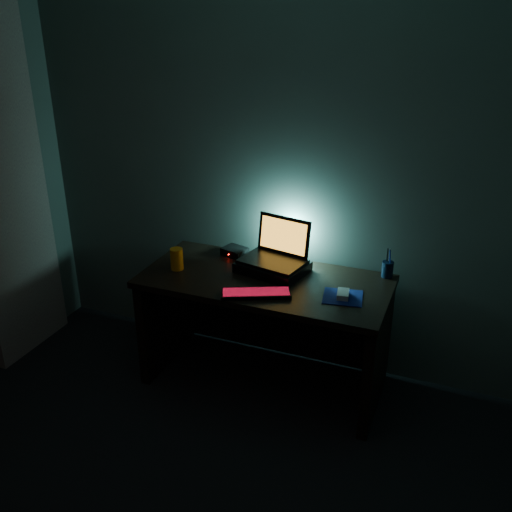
{
  "coord_description": "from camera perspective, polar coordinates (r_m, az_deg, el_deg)",
  "views": [
    {
      "loc": [
        1.08,
        -1.27,
        2.28
      ],
      "look_at": [
        -0.04,
        1.57,
        0.91
      ],
      "focal_mm": 40.0,
      "sensor_mm": 36.0,
      "label": 1
    }
  ],
  "objects": [
    {
      "name": "riser",
      "position": [
        3.53,
        1.68,
        -1.1
      ],
      "size": [
        0.45,
        0.37,
        0.06
      ],
      "primitive_type": "cube",
      "rotation": [
        0.0,
        0.0,
        -0.2
      ],
      "color": "black",
      "rests_on": "desk"
    },
    {
      "name": "keyboard",
      "position": [
        3.25,
        0.01,
        -3.75
      ],
      "size": [
        0.41,
        0.28,
        0.02
      ],
      "rotation": [
        0.0,
        0.0,
        0.42
      ],
      "color": "black",
      "rests_on": "desk"
    },
    {
      "name": "curtain",
      "position": [
        4.04,
        -23.59,
        5.81
      ],
      "size": [
        0.06,
        0.65,
        2.3
      ],
      "primitive_type": "cube",
      "color": "#AE9F8B",
      "rests_on": "ground"
    },
    {
      "name": "juice_glass",
      "position": [
        3.57,
        -7.92,
        -0.29
      ],
      "size": [
        0.09,
        0.09,
        0.14
      ],
      "primitive_type": "cylinder",
      "rotation": [
        0.0,
        0.0,
        0.17
      ],
      "color": "orange",
      "rests_on": "desk"
    },
    {
      "name": "mousepad",
      "position": [
        3.27,
        8.67,
        -4.08
      ],
      "size": [
        0.25,
        0.23,
        0.0
      ],
      "primitive_type": "cube",
      "rotation": [
        0.0,
        0.0,
        0.17
      ],
      "color": "#0C1756",
      "rests_on": "desk"
    },
    {
      "name": "desk",
      "position": [
        3.61,
        1.18,
        -5.59
      ],
      "size": [
        1.5,
        0.7,
        0.75
      ],
      "color": "black",
      "rests_on": "ground"
    },
    {
      "name": "room",
      "position": [
        1.96,
        -16.15,
        -8.61
      ],
      "size": [
        3.5,
        4.0,
        2.5
      ],
      "color": "black",
      "rests_on": "ground"
    },
    {
      "name": "mouse",
      "position": [
        3.26,
        8.69,
        -3.8
      ],
      "size": [
        0.08,
        0.12,
        0.03
      ],
      "primitive_type": "cube",
      "rotation": [
        0.0,
        0.0,
        0.17
      ],
      "color": "#99999F",
      "rests_on": "mousepad"
    },
    {
      "name": "pen_cup",
      "position": [
        3.54,
        13.01,
        -1.31
      ],
      "size": [
        0.09,
        0.09,
        0.1
      ],
      "primitive_type": "cylinder",
      "rotation": [
        0.0,
        0.0,
        0.33
      ],
      "color": "black",
      "rests_on": "desk"
    },
    {
      "name": "laptop",
      "position": [
        3.53,
        2.13,
        0.52
      ],
      "size": [
        0.42,
        0.35,
        0.26
      ],
      "rotation": [
        0.0,
        0.0,
        -0.2
      ],
      "color": "black",
      "rests_on": "riser"
    },
    {
      "name": "router",
      "position": [
        3.76,
        -2.14,
        0.46
      ],
      "size": [
        0.18,
        0.16,
        0.05
      ],
      "rotation": [
        0.0,
        0.0,
        -0.28
      ],
      "color": "black",
      "rests_on": "desk"
    }
  ]
}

